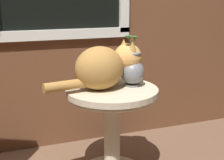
# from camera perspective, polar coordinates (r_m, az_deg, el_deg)

# --- Properties ---
(wicker_side_table) EXTENTS (0.54, 0.54, 0.58)m
(wicker_side_table) POSITION_cam_1_polar(r_m,az_deg,el_deg) (1.90, 0.00, -6.77)
(wicker_side_table) COLOR beige
(wicker_side_table) RESTS_ON ground_plane
(cat) EXTENTS (0.60, 0.29, 0.27)m
(cat) POSITION_cam_1_polar(r_m,az_deg,el_deg) (1.81, -1.31, 2.55)
(cat) COLOR #AD7A3D
(cat) RESTS_ON wicker_side_table
(pewter_vase_with_ivy) EXTENTS (0.15, 0.15, 0.30)m
(pewter_vase_with_ivy) POSITION_cam_1_polar(r_m,az_deg,el_deg) (1.87, 3.69, 1.93)
(pewter_vase_with_ivy) COLOR slate
(pewter_vase_with_ivy) RESTS_ON wicker_side_table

